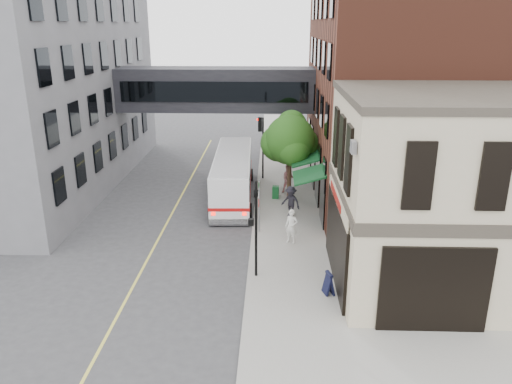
# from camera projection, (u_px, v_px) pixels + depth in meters

# --- Properties ---
(ground) EXTENTS (120.00, 120.00, 0.00)m
(ground) POSITION_uv_depth(u_px,v_px,m) (245.00, 301.00, 20.80)
(ground) COLOR #38383A
(ground) RESTS_ON ground
(sidewalk_main) EXTENTS (4.00, 60.00, 0.15)m
(sidewalk_main) POSITION_uv_depth(u_px,v_px,m) (285.00, 192.00, 33.96)
(sidewalk_main) COLOR gray
(sidewalk_main) RESTS_ON ground
(corner_building) EXTENTS (10.19, 8.12, 8.45)m
(corner_building) POSITION_uv_depth(u_px,v_px,m) (459.00, 193.00, 21.06)
(corner_building) COLOR #BCB390
(corner_building) RESTS_ON ground
(brick_building) EXTENTS (13.76, 18.00, 14.00)m
(brick_building) POSITION_uv_depth(u_px,v_px,m) (410.00, 88.00, 32.43)
(brick_building) COLOR #57281B
(brick_building) RESTS_ON ground
(opposite_building) EXTENTS (14.00, 24.00, 14.00)m
(opposite_building) POSITION_uv_depth(u_px,v_px,m) (10.00, 85.00, 34.23)
(opposite_building) COLOR slate
(opposite_building) RESTS_ON ground
(skyway_bridge) EXTENTS (14.00, 3.18, 3.00)m
(skyway_bridge) POSITION_uv_depth(u_px,v_px,m) (216.00, 89.00, 35.84)
(skyway_bridge) COLOR black
(skyway_bridge) RESTS_ON ground
(traffic_signal_near) EXTENTS (0.44, 0.22, 4.60)m
(traffic_signal_near) POSITION_uv_depth(u_px,v_px,m) (255.00, 217.00, 21.72)
(traffic_signal_near) COLOR black
(traffic_signal_near) RESTS_ON sidewalk_main
(traffic_signal_far) EXTENTS (0.53, 0.28, 4.50)m
(traffic_signal_far) POSITION_uv_depth(u_px,v_px,m) (261.00, 136.00, 35.81)
(traffic_signal_far) COLOR black
(traffic_signal_far) RESTS_ON sidewalk_main
(street_sign_pole) EXTENTS (0.08, 0.75, 3.00)m
(street_sign_pole) POSITION_uv_depth(u_px,v_px,m) (259.00, 201.00, 26.79)
(street_sign_pole) COLOR gray
(street_sign_pole) RESTS_ON sidewalk_main
(street_tree) EXTENTS (3.80, 3.20, 5.60)m
(street_tree) POSITION_uv_depth(u_px,v_px,m) (290.00, 140.00, 31.98)
(street_tree) COLOR #382619
(street_tree) RESTS_ON sidewalk_main
(lane_marking) EXTENTS (0.12, 40.00, 0.01)m
(lane_marking) POSITION_uv_depth(u_px,v_px,m) (172.00, 213.00, 30.42)
(lane_marking) COLOR #D8CC4C
(lane_marking) RESTS_ON ground
(bus) EXTENTS (2.84, 10.68, 2.86)m
(bus) POSITION_uv_depth(u_px,v_px,m) (233.00, 174.00, 32.82)
(bus) COLOR white
(bus) RESTS_ON ground
(pedestrian_a) EXTENTS (0.78, 0.65, 1.81)m
(pedestrian_a) POSITION_uv_depth(u_px,v_px,m) (291.00, 226.00, 25.73)
(pedestrian_a) COLOR silver
(pedestrian_a) RESTS_ON sidewalk_main
(pedestrian_b) EXTENTS (0.99, 0.80, 1.93)m
(pedestrian_b) POSITION_uv_depth(u_px,v_px,m) (289.00, 179.00, 33.36)
(pedestrian_b) COLOR pink
(pedestrian_b) RESTS_ON sidewalk_main
(pedestrian_c) EXTENTS (1.39, 1.25, 1.87)m
(pedestrian_c) POSITION_uv_depth(u_px,v_px,m) (291.00, 202.00, 29.21)
(pedestrian_c) COLOR black
(pedestrian_c) RESTS_ON sidewalk_main
(newspaper_box) EXTENTS (0.44, 0.40, 0.83)m
(newspaper_box) POSITION_uv_depth(u_px,v_px,m) (276.00, 192.00, 32.46)
(newspaper_box) COLOR #145726
(newspaper_box) RESTS_ON sidewalk_main
(sandwich_board) EXTENTS (0.49, 0.63, 0.98)m
(sandwich_board) POSITION_uv_depth(u_px,v_px,m) (329.00, 283.00, 20.95)
(sandwich_board) COLOR black
(sandwich_board) RESTS_ON sidewalk_main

